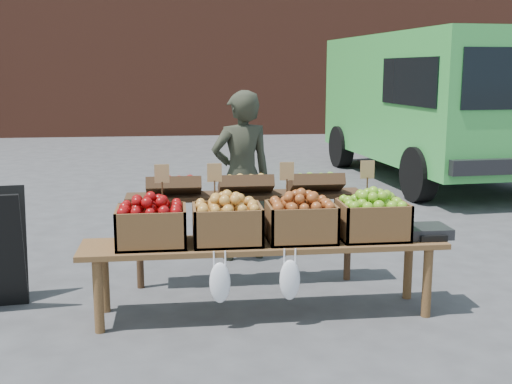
{
  "coord_description": "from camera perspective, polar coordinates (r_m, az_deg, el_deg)",
  "views": [
    {
      "loc": [
        -1.6,
        -4.94,
        1.83
      ],
      "look_at": [
        -0.98,
        0.13,
        0.85
      ],
      "focal_mm": 45.0,
      "sensor_mm": 36.0,
      "label": 1
    }
  ],
  "objects": [
    {
      "name": "ground",
      "position": [
        5.5,
        10.43,
        -8.75
      ],
      "size": [
        80.0,
        80.0,
        0.0
      ],
      "primitive_type": "plane",
      "color": "#444447"
    },
    {
      "name": "delivery_van",
      "position": [
        11.08,
        15.68,
        7.15
      ],
      "size": [
        2.83,
        5.48,
        2.38
      ],
      "primitive_type": null,
      "rotation": [
        0.0,
        0.0,
        0.08
      ],
      "color": "green",
      "rests_on": "ground"
    },
    {
      "name": "vendor",
      "position": [
        6.17,
        -1.29,
        1.44
      ],
      "size": [
        0.68,
        0.53,
        1.64
      ],
      "primitive_type": "imported",
      "rotation": [
        0.0,
        0.0,
        3.39
      ],
      "color": "#2D2F23",
      "rests_on": "ground"
    },
    {
      "name": "back_table",
      "position": [
        5.48,
        -0.93,
        -2.97
      ],
      "size": [
        2.1,
        0.44,
        1.04
      ],
      "primitive_type": null,
      "color": "#3C2717",
      "rests_on": "ground"
    },
    {
      "name": "display_bench",
      "position": [
        4.87,
        0.73,
        -7.66
      ],
      "size": [
        2.7,
        0.56,
        0.57
      ],
      "primitive_type": null,
      "color": "brown",
      "rests_on": "ground"
    },
    {
      "name": "crate_golden_apples",
      "position": [
        4.71,
        -9.26,
        -3.05
      ],
      "size": [
        0.5,
        0.4,
        0.28
      ],
      "primitive_type": null,
      "color": "#810006",
      "rests_on": "display_bench"
    },
    {
      "name": "crate_russet_pears",
      "position": [
        4.72,
        -2.57,
        -2.89
      ],
      "size": [
        0.5,
        0.4,
        0.28
      ],
      "primitive_type": null,
      "color": "gold",
      "rests_on": "display_bench"
    },
    {
      "name": "crate_red_apples",
      "position": [
        4.79,
        4.0,
        -2.69
      ],
      "size": [
        0.5,
        0.4,
        0.28
      ],
      "primitive_type": null,
      "color": "brown",
      "rests_on": "display_bench"
    },
    {
      "name": "crate_green_apples",
      "position": [
        4.93,
        10.3,
        -2.47
      ],
      "size": [
        0.5,
        0.4,
        0.28
      ],
      "primitive_type": null,
      "color": "#5AA010",
      "rests_on": "display_bench"
    },
    {
      "name": "weighing_scale",
      "position": [
        5.09,
        14.85,
        -3.38
      ],
      "size": [
        0.34,
        0.3,
        0.08
      ],
      "primitive_type": "cube",
      "color": "black",
      "rests_on": "display_bench"
    }
  ]
}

